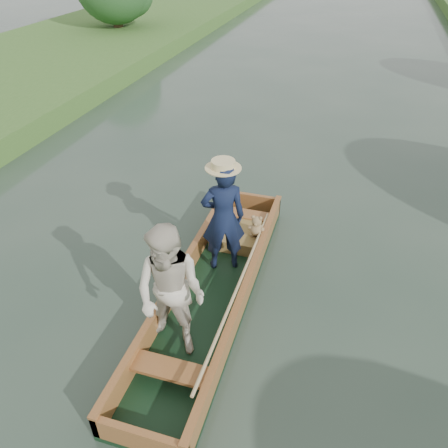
# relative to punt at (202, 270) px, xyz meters

# --- Properties ---
(ground) EXTENTS (120.00, 120.00, 0.00)m
(ground) POSITION_rel_punt_xyz_m (0.07, 0.24, -0.72)
(ground) COLOR #283D30
(ground) RESTS_ON ground
(trees_far) EXTENTS (22.85, 16.85, 4.49)m
(trees_far) POSITION_rel_punt_xyz_m (3.18, 9.36, 1.80)
(trees_far) COLOR #47331E
(trees_far) RESTS_ON ground
(punt) EXTENTS (1.21, 5.00, 1.97)m
(punt) POSITION_rel_punt_xyz_m (0.00, 0.00, 0.00)
(punt) COLOR black
(punt) RESTS_ON ground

